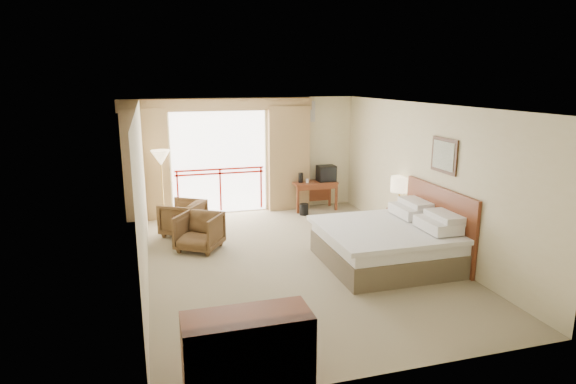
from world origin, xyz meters
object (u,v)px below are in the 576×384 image
object	(u,v)px
bed	(388,243)
dresser	(248,354)
desk	(314,188)
table_lamp	(400,185)
floor_lamp	(161,161)
wastebasket	(304,209)
side_table	(185,224)
tv	(326,173)
armchair_far	(184,234)
nightstand	(399,223)
armchair_near	(200,249)

from	to	relation	value
bed	dresser	xyz separation A→B (m)	(-3.02, -2.79, 0.05)
desk	bed	bearing A→B (deg)	-89.03
table_lamp	floor_lamp	bearing A→B (deg)	154.51
wastebasket	side_table	distance (m)	3.05
tv	armchair_far	world-z (taller)	tv
bed	table_lamp	xyz separation A→B (m)	(0.93, 1.36, 0.68)
bed	tv	distance (m)	3.73
wastebasket	dresser	xyz separation A→B (m)	(-2.57, -6.09, 0.30)
wastebasket	side_table	xyz separation A→B (m)	(-2.83, -1.13, 0.22)
tv	side_table	xyz separation A→B (m)	(-3.51, -1.51, -0.53)
side_table	floor_lamp	size ratio (longest dim) A/B	0.32
bed	wastebasket	bearing A→B (deg)	97.82
bed	tv	world-z (taller)	tv
nightstand	table_lamp	bearing A→B (deg)	92.05
table_lamp	desk	world-z (taller)	table_lamp
nightstand	wastebasket	bearing A→B (deg)	126.79
armchair_far	nightstand	bearing A→B (deg)	105.36
wastebasket	floor_lamp	distance (m)	3.43
floor_lamp	dresser	xyz separation A→B (m)	(0.61, -6.32, -0.97)
nightstand	dresser	bearing A→B (deg)	-131.94
nightstand	floor_lamp	world-z (taller)	floor_lamp
armchair_near	floor_lamp	size ratio (longest dim) A/B	0.47
armchair_near	desk	bearing A→B (deg)	67.82
desk	armchair_near	xyz separation A→B (m)	(-2.99, -2.14, -0.54)
tv	dresser	size ratio (longest dim) A/B	0.33
wastebasket	armchair_near	xyz separation A→B (m)	(-2.60, -1.71, -0.13)
armchair_far	floor_lamp	distance (m)	1.72
armchair_near	side_table	bearing A→B (deg)	143.49
table_lamp	armchair_near	xyz separation A→B (m)	(-3.99, 0.24, -1.05)
desk	dresser	world-z (taller)	dresser
table_lamp	armchair_far	size ratio (longest dim) A/B	0.84
bed	dresser	size ratio (longest dim) A/B	1.65
armchair_far	side_table	world-z (taller)	side_table
nightstand	side_table	distance (m)	4.30
armchair_near	armchair_far	bearing A→B (deg)	135.29
floor_lamp	armchair_near	bearing A→B (deg)	-73.36
armchair_near	dresser	distance (m)	4.41
table_lamp	dresser	xyz separation A→B (m)	(-3.95, -4.14, -0.62)
armchair_near	dresser	size ratio (longest dim) A/B	0.59
armchair_near	dresser	xyz separation A→B (m)	(0.03, -4.39, 0.43)
bed	desk	distance (m)	3.74
desk	tv	distance (m)	0.46
tv	side_table	size ratio (longest dim) A/B	0.83
table_lamp	armchair_near	bearing A→B (deg)	176.53
desk	armchair_far	distance (m)	3.46
nightstand	tv	xyz separation A→B (m)	(-0.70, 2.38, 0.61)
tv	armchair_far	size ratio (longest dim) A/B	0.55
nightstand	floor_lamp	bearing A→B (deg)	156.05
armchair_far	armchair_near	bearing A→B (deg)	45.35
armchair_near	dresser	world-z (taller)	dresser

